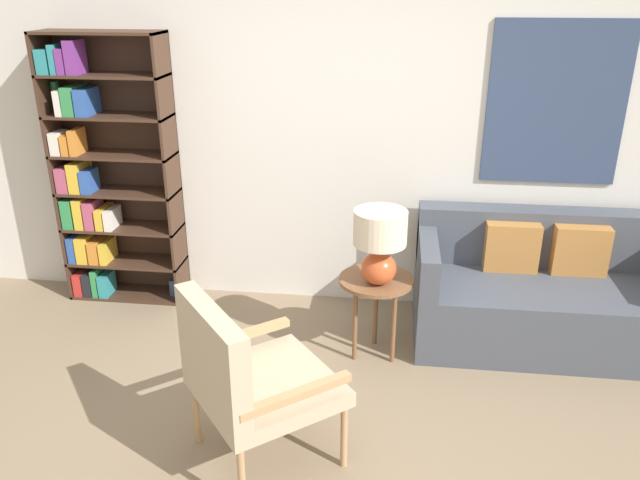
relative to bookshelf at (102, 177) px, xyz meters
The scene contains 6 objects.
wall_back 1.83m from the bookshelf, ahead, with size 6.40×0.08×2.70m.
bookshelf is the anchor object (origin of this frame).
armchair 2.29m from the bookshelf, 49.56° to the right, with size 0.90×0.90×0.93m.
couch 3.25m from the bookshelf, ahead, with size 1.71×0.83×0.85m.
side_table 2.20m from the bookshelf, 16.91° to the right, with size 0.47×0.47×0.56m.
table_lamp 2.18m from the bookshelf, 18.48° to the right, with size 0.32×0.32×0.48m.
Camera 1 is at (0.38, -2.33, 2.29)m, focal length 35.00 mm.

